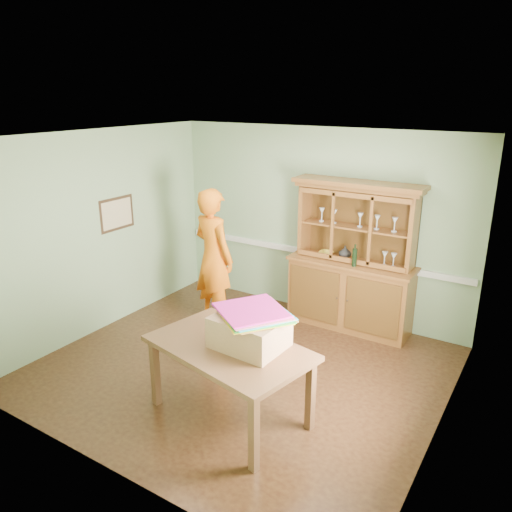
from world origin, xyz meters
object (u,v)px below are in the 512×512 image
Objects in this scene: china_hutch at (351,278)px; dining_table at (229,354)px; person at (214,257)px; cardboard_box at (249,332)px.

dining_table is at bearing -95.28° from china_hutch.
person is at bearing -151.98° from china_hutch.
person is (-1.44, 1.68, 0.26)m from dining_table.
china_hutch is 3.08× the size of cardboard_box.
person reaches higher than cardboard_box.
cardboard_box is at bearing 150.72° from person.
dining_table is 0.91× the size of person.
cardboard_box is at bearing -91.52° from china_hutch.
china_hutch is at bearing 96.17° from dining_table.
dining_table is (-0.24, -2.57, -0.02)m from china_hutch.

